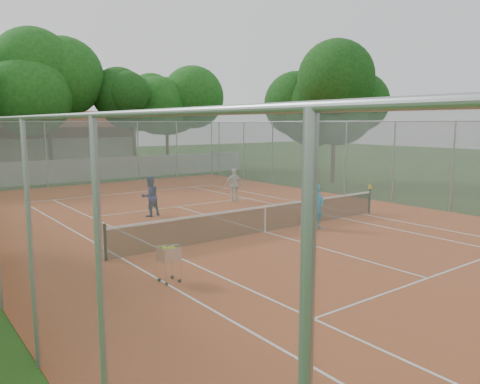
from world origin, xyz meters
TOP-DOWN VIEW (x-y plane):
  - ground at (0.00, 0.00)m, footprint 120.00×120.00m
  - court_pad at (0.00, 0.00)m, footprint 18.00×34.00m
  - court_lines at (0.00, 0.00)m, footprint 10.98×23.78m
  - tennis_net at (0.00, 0.00)m, footprint 11.88×0.10m
  - perimeter_fence at (0.00, 0.00)m, footprint 18.00×34.00m
  - boundary_wall at (0.00, 19.00)m, footprint 26.00×0.30m
  - clubhouse at (-2.00, 29.00)m, footprint 16.40×9.00m
  - tropical_trees at (0.00, 22.00)m, footprint 29.00×19.00m
  - player_near at (1.88, -0.78)m, footprint 0.66×0.48m
  - player_far_left at (-2.01, 5.11)m, footprint 0.91×0.76m
  - player_far_right at (3.02, 5.97)m, footprint 1.05×0.70m
  - ball_hopper at (-5.38, -2.72)m, footprint 0.57×0.57m

SIDE VIEW (x-z plane):
  - ground at x=0.00m, z-range 0.00..0.00m
  - court_pad at x=0.00m, z-range 0.00..0.02m
  - court_lines at x=0.00m, z-range 0.02..0.03m
  - tennis_net at x=0.00m, z-range 0.02..1.00m
  - ball_hopper at x=-5.38m, z-range 0.02..1.01m
  - boundary_wall at x=0.00m, z-range 0.00..1.50m
  - player_near at x=1.88m, z-range 0.02..1.68m
  - player_far_right at x=3.02m, z-range 0.02..1.69m
  - player_far_left at x=-2.01m, z-range 0.02..1.71m
  - perimeter_fence at x=0.00m, z-range 0.00..4.00m
  - clubhouse at x=-2.00m, z-range 0.00..4.40m
  - tropical_trees at x=0.00m, z-range 0.00..10.00m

